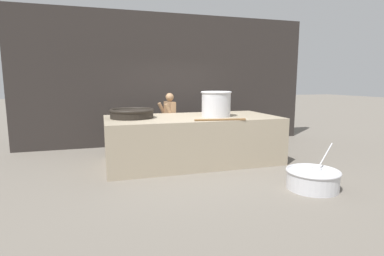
{
  "coord_description": "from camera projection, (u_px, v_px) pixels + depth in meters",
  "views": [
    {
      "loc": [
        -1.93,
        -6.38,
        1.8
      ],
      "look_at": [
        0.0,
        0.0,
        0.77
      ],
      "focal_mm": 28.0,
      "sensor_mm": 36.0,
      "label": 1
    }
  ],
  "objects": [
    {
      "name": "giant_wok_near",
      "position": [
        132.0,
        113.0,
        6.43
      ],
      "size": [
        0.95,
        0.95,
        0.2
      ],
      "color": "black",
      "rests_on": "hearth_platform"
    },
    {
      "name": "stirring_paddle",
      "position": [
        223.0,
        120.0,
        6.03
      ],
      "size": [
        1.06,
        0.2,
        0.04
      ],
      "rotation": [
        0.0,
        0.0,
        -0.13
      ],
      "color": "brown",
      "rests_on": "hearth_platform"
    },
    {
      "name": "stock_pot",
      "position": [
        216.0,
        103.0,
        6.71
      ],
      "size": [
        0.69,
        0.69,
        0.56
      ],
      "color": "silver",
      "rests_on": "hearth_platform"
    },
    {
      "name": "hearth_platform",
      "position": [
        192.0,
        139.0,
        6.78
      ],
      "size": [
        3.8,
        1.85,
        1.03
      ],
      "color": "tan",
      "rests_on": "ground_plane"
    },
    {
      "name": "cook",
      "position": [
        170.0,
        120.0,
        7.78
      ],
      "size": [
        0.41,
        0.59,
        1.52
      ],
      "rotation": [
        0.0,
        0.0,
        3.33
      ],
      "color": "#9E7551",
      "rests_on": "ground_plane"
    },
    {
      "name": "prep_bowl_vegetables",
      "position": [
        313.0,
        178.0,
        5.06
      ],
      "size": [
        1.09,
        0.89,
        0.7
      ],
      "color": "silver",
      "rests_on": "ground_plane"
    },
    {
      "name": "ground_plane",
      "position": [
        192.0,
        161.0,
        6.86
      ],
      "size": [
        60.0,
        60.0,
        0.0
      ],
      "primitive_type": "plane",
      "color": "slate"
    },
    {
      "name": "back_wall",
      "position": [
        170.0,
        80.0,
        8.7
      ],
      "size": [
        8.46,
        0.24,
        3.71
      ],
      "primitive_type": "cube",
      "color": "#2D2826",
      "rests_on": "ground_plane"
    }
  ]
}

